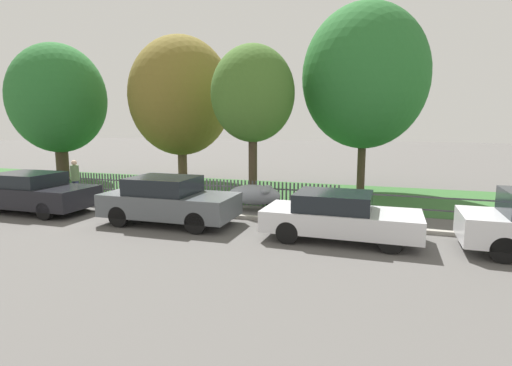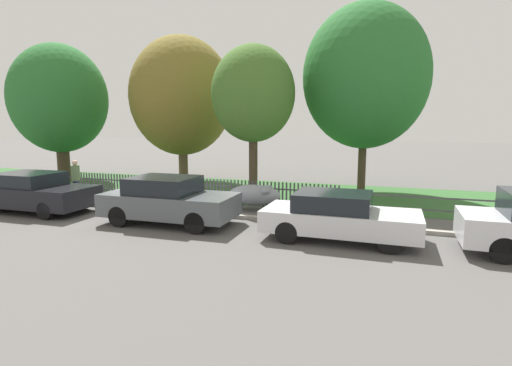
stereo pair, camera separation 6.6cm
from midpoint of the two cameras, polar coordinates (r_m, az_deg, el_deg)
name	(u,v)px [view 2 (the right image)]	position (r m, az deg, el deg)	size (l,w,h in m)	color
ground_plane	(163,213)	(14.28, -13.03, -4.18)	(120.00, 120.00, 0.00)	#565451
kerb_stone	(164,211)	(14.35, -12.82, -3.87)	(36.61, 0.20, 0.12)	#9E998E
grass_strip	(224,189)	(18.93, -4.43, -0.87)	(36.61, 6.36, 0.01)	#33602D
park_fence	(192,190)	(16.04, -8.96, -0.95)	(36.61, 0.05, 0.95)	#4C4C51
parked_car_silver_hatchback	(33,192)	(16.06, -29.18, -1.11)	(4.37, 1.94, 1.37)	black
parked_car_black_saloon	(169,200)	(12.61, -12.24, -2.39)	(4.13, 1.93, 1.45)	#51565B
parked_car_navy_estate	(338,216)	(10.86, 11.87, -4.62)	(4.08, 1.77, 1.27)	silver
covered_motorcycle	(256,195)	(14.08, 0.11, -1.68)	(1.99, 0.93, 0.95)	black
tree_nearest_kerb	(59,99)	(24.09, -26.23, 10.71)	(4.97, 4.97, 7.25)	#473828
tree_behind_motorcycle	(182,96)	(21.43, -10.50, 12.08)	(5.29, 5.29, 7.52)	brown
tree_mid_park	(253,94)	(16.46, -0.29, 12.56)	(3.39, 3.39, 6.22)	#473828
tree_far_left	(365,77)	(18.38, 15.46, 14.41)	(5.36, 5.36, 8.16)	#473828
pedestrian_near_fence	(76,177)	(17.67, -24.25, 0.73)	(0.42, 0.42, 1.63)	#2D3351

